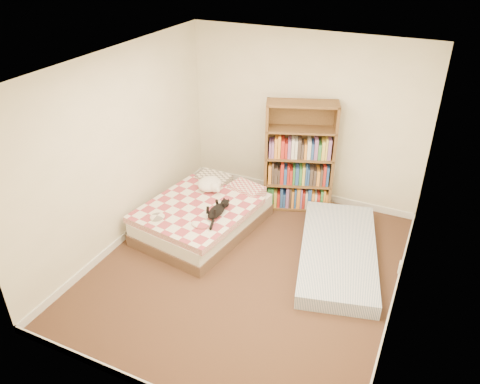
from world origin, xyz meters
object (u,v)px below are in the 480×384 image
at_px(bed, 204,215).
at_px(black_cat, 218,210).
at_px(bookshelf, 299,171).
at_px(floor_mattress, 338,252).
at_px(white_dog, 210,184).

relative_size(bed, black_cat, 3.08).
height_order(bookshelf, floor_mattress, bookshelf).
bearing_deg(bookshelf, floor_mattress, -68.10).
bearing_deg(white_dog, bookshelf, 22.05).
height_order(bed, black_cat, black_cat).
bearing_deg(bed, bookshelf, 57.38).
bearing_deg(bed, white_dog, 111.45).
xyz_separation_m(bookshelf, floor_mattress, (0.89, -1.00, -0.50)).
distance_m(black_cat, white_dog, 0.65).
distance_m(bed, floor_mattress, 1.88).
height_order(bed, white_dog, white_dog).
height_order(bed, floor_mattress, bed).
height_order(bed, bookshelf, bookshelf).
bearing_deg(black_cat, bookshelf, 69.44).
bearing_deg(bookshelf, bed, -151.03).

